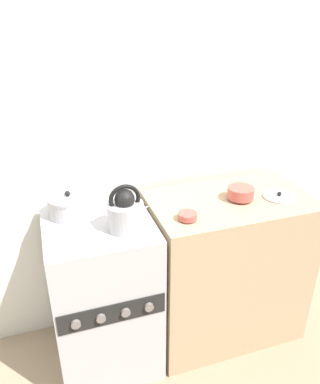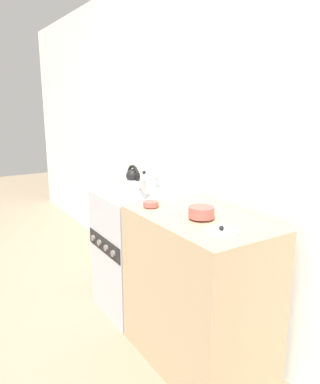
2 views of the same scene
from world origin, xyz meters
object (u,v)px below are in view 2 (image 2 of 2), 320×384
object	(u,v)px
kettle	(133,186)
small_ceramic_bowl	(151,204)
cooking_pot	(144,181)
stove	(139,251)
loose_pot_lid	(221,231)
enamel_bowl	(201,212)

from	to	relation	value
kettle	small_ceramic_bowl	bearing A→B (deg)	-7.76
cooking_pot	small_ceramic_bowl	distance (m)	0.59
cooking_pot	stove	bearing A→B (deg)	-45.37
cooking_pot	loose_pot_lid	xyz separation A→B (m)	(1.10, -0.19, -0.03)
small_ceramic_bowl	loose_pot_lid	xyz separation A→B (m)	(0.56, 0.07, -0.02)
kettle	cooking_pot	bearing A→B (deg)	137.76
kettle	enamel_bowl	bearing A→B (deg)	6.20
enamel_bowl	stove	bearing A→B (deg)	177.97
cooking_pot	loose_pot_lid	world-z (taller)	cooking_pot
stove	kettle	bearing A→B (deg)	-38.81
kettle	small_ceramic_bowl	xyz separation A→B (m)	(0.30, -0.04, -0.05)
stove	loose_pot_lid	xyz separation A→B (m)	(0.98, -0.07, 0.47)
kettle	loose_pot_lid	size ratio (longest dim) A/B	1.32
cooking_pot	enamel_bowl	xyz separation A→B (m)	(0.88, -0.15, 0.00)
enamel_bowl	small_ceramic_bowl	size ratio (longest dim) A/B	1.51
stove	loose_pot_lid	world-z (taller)	loose_pot_lid
enamel_bowl	loose_pot_lid	size ratio (longest dim) A/B	0.81
kettle	small_ceramic_bowl	world-z (taller)	kettle
stove	small_ceramic_bowl	distance (m)	0.65
cooking_pot	loose_pot_lid	bearing A→B (deg)	-9.87
enamel_bowl	kettle	bearing A→B (deg)	-173.80
kettle	small_ceramic_bowl	distance (m)	0.30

